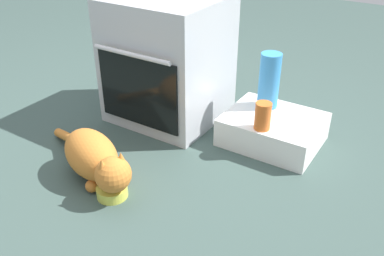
% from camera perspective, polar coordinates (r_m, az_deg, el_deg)
% --- Properties ---
extents(ground, '(8.00, 8.00, 0.00)m').
position_cam_1_polar(ground, '(2.18, -9.21, -3.36)').
color(ground, '#384C47').
extents(oven, '(0.59, 0.60, 0.70)m').
position_cam_1_polar(oven, '(2.37, -3.31, 9.29)').
color(oven, '#B7BABF').
rests_on(oven, ground).
extents(pantry_cabinet, '(0.49, 0.40, 0.15)m').
position_cam_1_polar(pantry_cabinet, '(2.25, 10.97, -0.17)').
color(pantry_cabinet, white).
rests_on(pantry_cabinet, ground).
extents(food_bowl, '(0.14, 0.14, 0.08)m').
position_cam_1_polar(food_bowl, '(1.89, -10.87, -8.37)').
color(food_bowl, '#D1D14C').
rests_on(food_bowl, ground).
extents(cat, '(0.72, 0.35, 0.23)m').
position_cam_1_polar(cat, '(1.95, -13.16, -3.97)').
color(cat, '#C6752D').
rests_on(cat, ground).
extents(water_bottle, '(0.11, 0.11, 0.30)m').
position_cam_1_polar(water_bottle, '(2.25, 10.51, 6.38)').
color(water_bottle, '#388CD1').
rests_on(water_bottle, pantry_cabinet).
extents(sauce_jar, '(0.08, 0.08, 0.14)m').
position_cam_1_polar(sauce_jar, '(2.06, 9.65, 1.62)').
color(sauce_jar, '#D16023').
rests_on(sauce_jar, pantry_cabinet).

